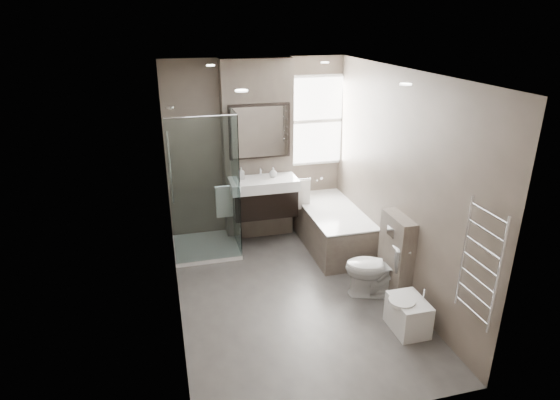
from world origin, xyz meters
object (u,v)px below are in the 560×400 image
object	(u,v)px
vanity	(264,196)
toilet	(375,268)
bathtub	(332,226)
bidet	(408,314)

from	to	relation	value
vanity	toilet	world-z (taller)	vanity
vanity	toilet	size ratio (longest dim) A/B	1.33
bathtub	bidet	world-z (taller)	bathtub
bathtub	bidet	xyz separation A→B (m)	(0.09, -2.05, -0.12)
vanity	toilet	distance (m)	1.96
bidet	toilet	bearing A→B (deg)	93.57
vanity	bidet	size ratio (longest dim) A/B	1.98
bathtub	bidet	distance (m)	2.05
bidet	vanity	bearing A→B (deg)	113.15
vanity	bidet	distance (m)	2.64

